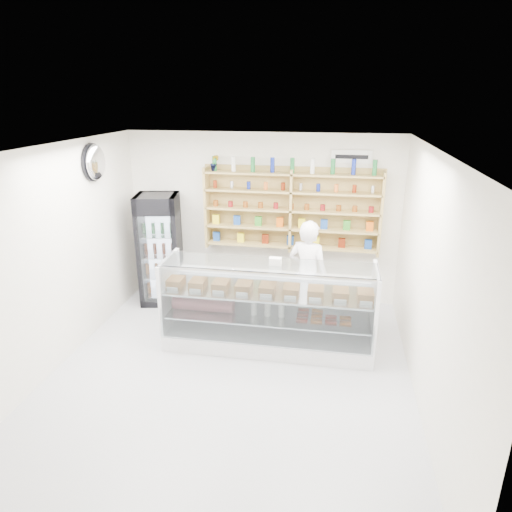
# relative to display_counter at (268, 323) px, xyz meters

# --- Properties ---
(room) EXTENTS (5.00, 5.00, 5.00)m
(room) POSITION_rel_display_counter_xyz_m (-0.36, -0.82, 1.05)
(room) COLOR #B8B7BD
(room) RESTS_ON ground
(display_counter) EXTENTS (2.86, 0.85, 1.25)m
(display_counter) POSITION_rel_display_counter_xyz_m (0.00, 0.00, 0.00)
(display_counter) COLOR white
(display_counter) RESTS_ON floor
(shop_worker) EXTENTS (0.70, 0.57, 1.67)m
(shop_worker) POSITION_rel_display_counter_xyz_m (0.48, 0.69, 0.49)
(shop_worker) COLOR white
(shop_worker) RESTS_ON floor
(drinks_cooler) EXTENTS (0.78, 0.76, 1.84)m
(drinks_cooler) POSITION_rel_display_counter_xyz_m (-2.00, 1.17, 0.58)
(drinks_cooler) COLOR black
(drinks_cooler) RESTS_ON floor
(wall_shelving) EXTENTS (2.84, 0.28, 1.33)m
(wall_shelving) POSITION_rel_display_counter_xyz_m (0.14, 1.52, 1.25)
(wall_shelving) COLOR tan
(wall_shelving) RESTS_ON back_wall
(potted_plant) EXTENTS (0.15, 0.13, 0.26)m
(potted_plant) POSITION_rel_display_counter_xyz_m (-1.11, 1.52, 1.98)
(potted_plant) COLOR #1E6626
(potted_plant) RESTS_ON wall_shelving
(security_mirror) EXTENTS (0.15, 0.50, 0.50)m
(security_mirror) POSITION_rel_display_counter_xyz_m (-2.53, 0.38, 2.10)
(security_mirror) COLOR silver
(security_mirror) RESTS_ON left_wall
(wall_sign) EXTENTS (0.62, 0.03, 0.20)m
(wall_sign) POSITION_rel_display_counter_xyz_m (1.04, 1.65, 2.10)
(wall_sign) COLOR white
(wall_sign) RESTS_ON back_wall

